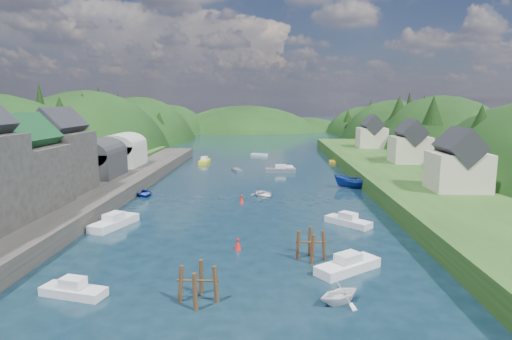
{
  "coord_description": "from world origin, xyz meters",
  "views": [
    {
      "loc": [
        2.05,
        -34.72,
        14.17
      ],
      "look_at": [
        0.0,
        28.0,
        4.0
      ],
      "focal_mm": 30.0,
      "sensor_mm": 36.0,
      "label": 1
    }
  ],
  "objects_px": {
    "piling_cluster_far": "(311,248)",
    "channel_buoy_near": "(238,244)",
    "piling_cluster_near": "(198,288)",
    "channel_buoy_far": "(242,199)"
  },
  "relations": [
    {
      "from": "piling_cluster_near",
      "to": "piling_cluster_far",
      "type": "height_order",
      "value": "piling_cluster_near"
    },
    {
      "from": "piling_cluster_far",
      "to": "channel_buoy_near",
      "type": "relative_size",
      "value": 2.95
    },
    {
      "from": "channel_buoy_far",
      "to": "channel_buoy_near",
      "type": "bearing_deg",
      "value": -87.33
    },
    {
      "from": "channel_buoy_near",
      "to": "channel_buoy_far",
      "type": "bearing_deg",
      "value": 92.67
    },
    {
      "from": "piling_cluster_far",
      "to": "channel_buoy_far",
      "type": "height_order",
      "value": "piling_cluster_far"
    },
    {
      "from": "piling_cluster_near",
      "to": "channel_buoy_near",
      "type": "relative_size",
      "value": 2.96
    },
    {
      "from": "piling_cluster_far",
      "to": "channel_buoy_near",
      "type": "distance_m",
      "value": 7.21
    },
    {
      "from": "piling_cluster_far",
      "to": "piling_cluster_near",
      "type": "bearing_deg",
      "value": -135.5
    },
    {
      "from": "piling_cluster_near",
      "to": "channel_buoy_far",
      "type": "relative_size",
      "value": 2.96
    },
    {
      "from": "piling_cluster_near",
      "to": "channel_buoy_far",
      "type": "distance_m",
      "value": 30.23
    }
  ]
}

